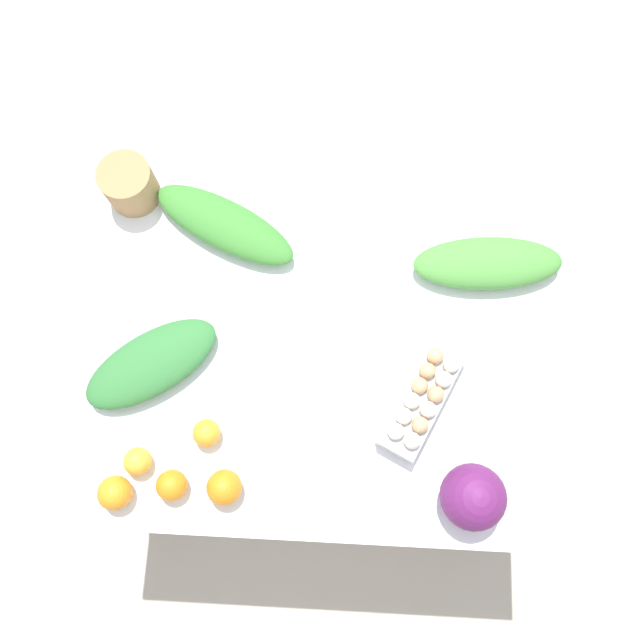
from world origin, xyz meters
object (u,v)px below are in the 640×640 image
object	(u,v)px
greens_bunch_kale	(152,364)
greens_bunch_dandelion	(488,263)
orange_1	(224,487)
orange_2	(207,433)
orange_3	(137,461)
egg_carton	(422,399)
greens_bunch_scallion	(225,224)
cabbage_purple	(473,497)
paper_bag	(129,184)
orange_4	(115,493)
orange_0	(172,485)

from	to	relation	value
greens_bunch_kale	greens_bunch_dandelion	world-z (taller)	greens_bunch_dandelion
greens_bunch_kale	orange_1	world-z (taller)	orange_1
orange_1	orange_2	distance (m)	0.13
greens_bunch_dandelion	orange_3	world-z (taller)	greens_bunch_dandelion
egg_carton	greens_bunch_scallion	size ratio (longest dim) A/B	0.75
greens_bunch_kale	greens_bunch_scallion	world-z (taller)	same
greens_bunch_kale	orange_2	world-z (taller)	greens_bunch_kale
cabbage_purple	greens_bunch_kale	xyz separation A→B (m)	(0.76, -0.27, -0.04)
orange_3	paper_bag	bearing A→B (deg)	-81.74
orange_3	orange_4	world-z (taller)	orange_4
greens_bunch_dandelion	greens_bunch_scallion	xyz separation A→B (m)	(0.67, -0.07, -0.00)
cabbage_purple	greens_bunch_kale	bearing A→B (deg)	-19.53
orange_0	orange_1	world-z (taller)	orange_1
greens_bunch_dandelion	orange_3	bearing A→B (deg)	32.77
greens_bunch_dandelion	greens_bunch_scallion	world-z (taller)	greens_bunch_dandelion
cabbage_purple	greens_bunch_kale	size ratio (longest dim) A/B	0.43
orange_1	orange_3	world-z (taller)	orange_1
paper_bag	orange_0	xyz separation A→B (m)	(-0.19, 0.74, -0.02)
cabbage_purple	greens_bunch_scallion	size ratio (longest dim) A/B	0.37
paper_bag	orange_0	distance (m)	0.76
cabbage_purple	orange_0	size ratio (longest dim) A/B	2.05
cabbage_purple	orange_1	bearing A→B (deg)	0.87
orange_2	orange_1	bearing A→B (deg)	113.99
greens_bunch_scallion	orange_2	bearing A→B (deg)	90.50
greens_bunch_scallion	orange_3	world-z (taller)	greens_bunch_scallion
cabbage_purple	orange_3	size ratio (longest dim) A/B	2.26
orange_1	orange_3	distance (m)	0.21
orange_0	orange_2	xyz separation A→B (m)	(-0.07, -0.12, -0.00)
orange_1	orange_2	size ratio (longest dim) A/B	1.24
cabbage_purple	paper_bag	world-z (taller)	cabbage_purple
egg_carton	greens_bunch_dandelion	xyz separation A→B (m)	(-0.16, -0.35, -0.01)
greens_bunch_kale	paper_bag	bearing A→B (deg)	-76.96
orange_3	greens_bunch_kale	bearing A→B (deg)	-91.51
cabbage_purple	orange_4	xyz separation A→B (m)	(0.81, 0.03, -0.03)
egg_carton	orange_0	bearing A→B (deg)	-42.10
greens_bunch_scallion	orange_3	bearing A→B (deg)	76.01
orange_1	orange_4	size ratio (longest dim) A/B	1.04
egg_carton	orange_0	world-z (taller)	egg_carton
orange_0	orange_4	size ratio (longest dim) A/B	0.92
orange_3	orange_4	xyz separation A→B (m)	(0.04, 0.07, 0.01)
egg_carton	orange_1	bearing A→B (deg)	-37.14
orange_0	orange_4	distance (m)	0.13
orange_1	orange_4	bearing A→B (deg)	5.65
orange_0	orange_4	bearing A→B (deg)	10.29
cabbage_purple	orange_2	xyz separation A→B (m)	(0.61, -0.11, -0.04)
cabbage_purple	egg_carton	distance (m)	0.25
greens_bunch_scallion	greens_bunch_dandelion	bearing A→B (deg)	173.86
orange_3	orange_4	bearing A→B (deg)	60.48
greens_bunch_kale	greens_bunch_scallion	distance (m)	0.40
egg_carton	greens_bunch_kale	bearing A→B (deg)	-68.45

